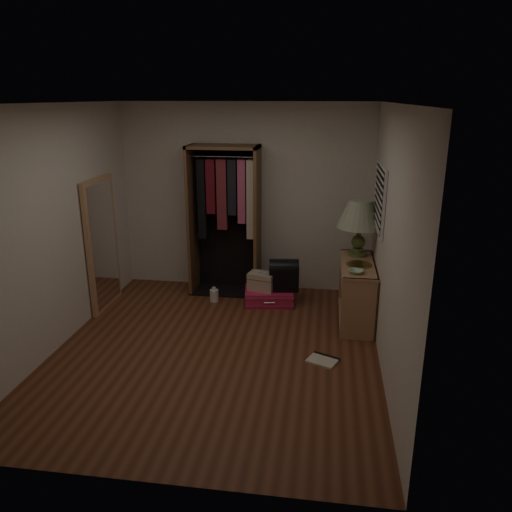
{
  "coord_description": "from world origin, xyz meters",
  "views": [
    {
      "loc": [
        1.13,
        -4.79,
        2.66
      ],
      "look_at": [
        0.3,
        0.95,
        0.8
      ],
      "focal_mm": 35.0,
      "sensor_mm": 36.0,
      "label": 1
    }
  ],
  "objects_px": {
    "open_wardrobe": "(226,208)",
    "white_jug": "(214,295)",
    "pink_suitcase": "(269,296)",
    "train_case": "(262,281)",
    "floor_mirror": "(102,244)",
    "black_bag": "(284,274)",
    "console_bookshelf": "(356,289)",
    "table_lamp": "(360,215)"
  },
  "relations": [
    {
      "from": "console_bookshelf",
      "to": "train_case",
      "type": "xyz_separation_m",
      "value": [
        -1.22,
        0.33,
        -0.08
      ]
    },
    {
      "from": "console_bookshelf",
      "to": "black_bag",
      "type": "relative_size",
      "value": 2.65
    },
    {
      "from": "console_bookshelf",
      "to": "pink_suitcase",
      "type": "height_order",
      "value": "console_bookshelf"
    },
    {
      "from": "console_bookshelf",
      "to": "white_jug",
      "type": "distance_m",
      "value": 1.92
    },
    {
      "from": "train_case",
      "to": "table_lamp",
      "type": "relative_size",
      "value": 0.54
    },
    {
      "from": "black_bag",
      "to": "table_lamp",
      "type": "relative_size",
      "value": 0.58
    },
    {
      "from": "train_case",
      "to": "black_bag",
      "type": "relative_size",
      "value": 0.94
    },
    {
      "from": "open_wardrobe",
      "to": "train_case",
      "type": "xyz_separation_m",
      "value": [
        0.55,
        -0.41,
        -0.89
      ]
    },
    {
      "from": "console_bookshelf",
      "to": "white_jug",
      "type": "xyz_separation_m",
      "value": [
        -1.87,
        0.31,
        -0.31
      ]
    },
    {
      "from": "floor_mirror",
      "to": "white_jug",
      "type": "height_order",
      "value": "floor_mirror"
    },
    {
      "from": "open_wardrobe",
      "to": "table_lamp",
      "type": "relative_size",
      "value": 2.79
    },
    {
      "from": "black_bag",
      "to": "train_case",
      "type": "bearing_deg",
      "value": -177.55
    },
    {
      "from": "open_wardrobe",
      "to": "pink_suitcase",
      "type": "bearing_deg",
      "value": -30.92
    },
    {
      "from": "console_bookshelf",
      "to": "pink_suitcase",
      "type": "relative_size",
      "value": 1.57
    },
    {
      "from": "open_wardrobe",
      "to": "train_case",
      "type": "bearing_deg",
      "value": -36.68
    },
    {
      "from": "pink_suitcase",
      "to": "open_wardrobe",
      "type": "bearing_deg",
      "value": 140.81
    },
    {
      "from": "pink_suitcase",
      "to": "black_bag",
      "type": "relative_size",
      "value": 1.68
    },
    {
      "from": "open_wardrobe",
      "to": "white_jug",
      "type": "relative_size",
      "value": 10.06
    },
    {
      "from": "floor_mirror",
      "to": "console_bookshelf",
      "type": "bearing_deg",
      "value": 0.57
    },
    {
      "from": "black_bag",
      "to": "floor_mirror",
      "type": "bearing_deg",
      "value": -177.34
    },
    {
      "from": "open_wardrobe",
      "to": "pink_suitcase",
      "type": "height_order",
      "value": "open_wardrobe"
    },
    {
      "from": "floor_mirror",
      "to": "black_bag",
      "type": "height_order",
      "value": "floor_mirror"
    },
    {
      "from": "console_bookshelf",
      "to": "pink_suitcase",
      "type": "xyz_separation_m",
      "value": [
        -1.13,
        0.36,
        -0.3
      ]
    },
    {
      "from": "floor_mirror",
      "to": "open_wardrobe",
      "type": "bearing_deg",
      "value": 27.68
    },
    {
      "from": "open_wardrobe",
      "to": "black_bag",
      "type": "xyz_separation_m",
      "value": [
        0.84,
        -0.36,
        -0.79
      ]
    },
    {
      "from": "black_bag",
      "to": "white_jug",
      "type": "distance_m",
      "value": 1.0
    },
    {
      "from": "open_wardrobe",
      "to": "white_jug",
      "type": "height_order",
      "value": "open_wardrobe"
    },
    {
      "from": "pink_suitcase",
      "to": "white_jug",
      "type": "xyz_separation_m",
      "value": [
        -0.74,
        -0.05,
        -0.01
      ]
    },
    {
      "from": "open_wardrobe",
      "to": "pink_suitcase",
      "type": "relative_size",
      "value": 2.88
    },
    {
      "from": "console_bookshelf",
      "to": "black_bag",
      "type": "height_order",
      "value": "console_bookshelf"
    },
    {
      "from": "pink_suitcase",
      "to": "train_case",
      "type": "relative_size",
      "value": 1.79
    },
    {
      "from": "white_jug",
      "to": "table_lamp",
      "type": "bearing_deg",
      "value": -0.45
    },
    {
      "from": "floor_mirror",
      "to": "black_bag",
      "type": "relative_size",
      "value": 4.02
    },
    {
      "from": "floor_mirror",
      "to": "pink_suitcase",
      "type": "distance_m",
      "value": 2.28
    },
    {
      "from": "open_wardrobe",
      "to": "table_lamp",
      "type": "xyz_separation_m",
      "value": [
        1.77,
        -0.45,
        0.06
      ]
    },
    {
      "from": "pink_suitcase",
      "to": "white_jug",
      "type": "distance_m",
      "value": 0.74
    },
    {
      "from": "white_jug",
      "to": "train_case",
      "type": "bearing_deg",
      "value": 1.81
    },
    {
      "from": "train_case",
      "to": "table_lamp",
      "type": "xyz_separation_m",
      "value": [
        1.22,
        -0.04,
        0.95
      ]
    },
    {
      "from": "table_lamp",
      "to": "black_bag",
      "type": "bearing_deg",
      "value": 174.8
    },
    {
      "from": "console_bookshelf",
      "to": "train_case",
      "type": "distance_m",
      "value": 1.26
    },
    {
      "from": "open_wardrobe",
      "to": "black_bag",
      "type": "relative_size",
      "value": 4.84
    },
    {
      "from": "table_lamp",
      "to": "pink_suitcase",
      "type": "bearing_deg",
      "value": 176.88
    }
  ]
}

